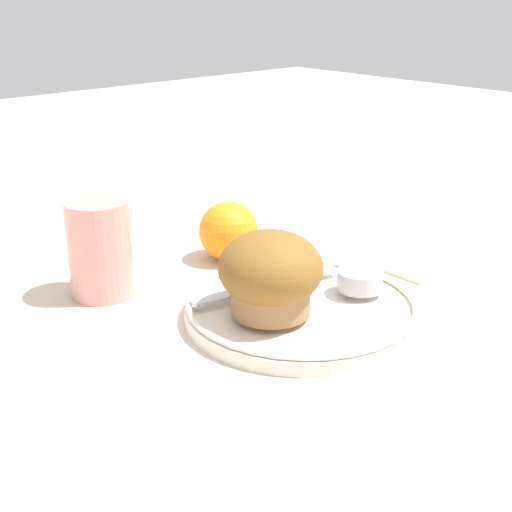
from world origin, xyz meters
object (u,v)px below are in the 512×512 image
Objects in this scene: juice_glass at (100,249)px; muffin at (272,275)px; orange_fruit at (228,231)px; butter_knife at (268,285)px.

muffin is at bearing -68.85° from juice_glass.
muffin is at bearing -118.29° from orange_fruit.
orange_fruit is 0.68× the size of juice_glass.
muffin reaches higher than orange_fruit.
juice_glass is (-0.16, 0.01, 0.02)m from orange_fruit.
juice_glass is at bearing 138.78° from butter_knife.
juice_glass is at bearing 111.15° from muffin.
muffin is at bearing -119.19° from butter_knife.
butter_knife is (0.04, 0.05, -0.04)m from muffin.
juice_glass reaches higher than orange_fruit.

